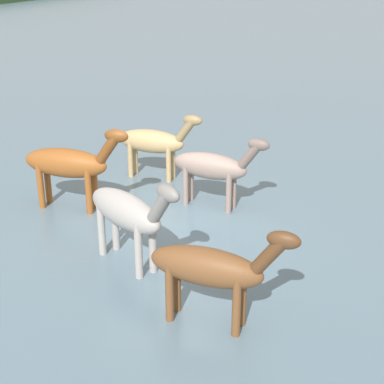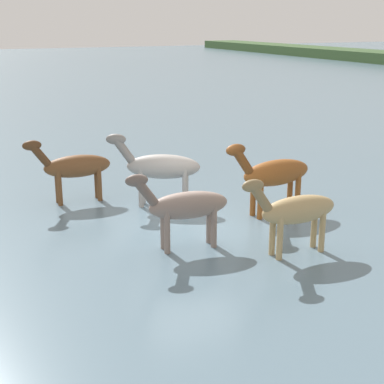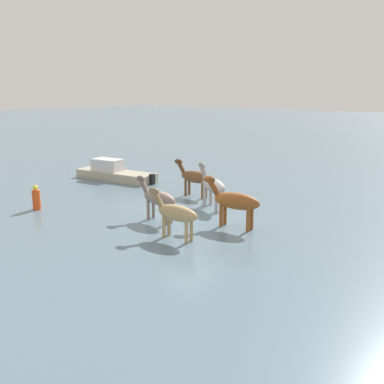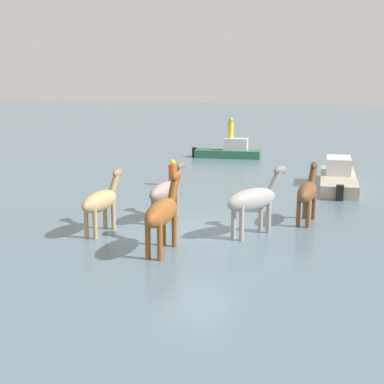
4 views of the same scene
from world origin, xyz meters
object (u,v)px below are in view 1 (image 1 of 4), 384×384
(horse_mid_herd, at_px, (213,167))
(horse_rear_stallion, at_px, (211,268))
(horse_gray_outer, at_px, (128,212))
(horse_dark_mare, at_px, (69,164))
(horse_lead, at_px, (154,142))

(horse_mid_herd, bearing_deg, horse_rear_stallion, -66.87)
(horse_gray_outer, distance_m, horse_mid_herd, 3.12)
(horse_gray_outer, distance_m, horse_rear_stallion, 2.37)
(horse_mid_herd, relative_size, horse_dark_mare, 0.90)
(horse_rear_stallion, distance_m, horse_lead, 6.51)
(horse_gray_outer, xyz_separation_m, horse_mid_herd, (3.06, -0.63, -0.10))
(horse_rear_stallion, relative_size, horse_lead, 1.02)
(horse_mid_herd, xyz_separation_m, horse_dark_mare, (-1.17, 2.99, 0.11))
(horse_mid_herd, bearing_deg, horse_lead, 153.25)
(horse_rear_stallion, xyz_separation_m, horse_mid_herd, (4.32, 1.37, -0.02))
(horse_gray_outer, relative_size, horse_lead, 1.05)
(horse_rear_stallion, distance_m, horse_dark_mare, 5.38)
(horse_gray_outer, height_order, horse_rear_stallion, horse_gray_outer)
(horse_rear_stallion, xyz_separation_m, horse_dark_mare, (3.15, 4.36, 0.09))
(horse_rear_stallion, relative_size, horse_dark_mare, 0.92)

